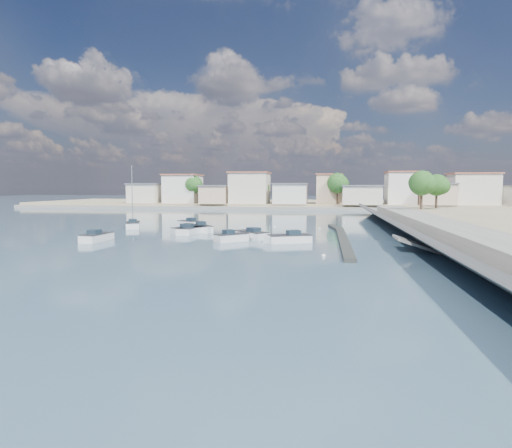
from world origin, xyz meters
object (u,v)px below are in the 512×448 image
(motorboat_d, at_px, (287,239))
(motorboat_e, at_px, (191,231))
(motorboat_h, at_px, (192,230))
(motorboat_c, at_px, (250,235))
(sailboat, at_px, (133,225))
(motorboat_g, at_px, (202,229))
(motorboat_a, at_px, (98,237))
(motorboat_b, at_px, (233,238))
(motorboat_f, at_px, (188,224))

(motorboat_d, bearing_deg, motorboat_e, 152.30)
(motorboat_d, xyz_separation_m, motorboat_h, (-12.56, 6.91, 0.00))
(motorboat_c, xyz_separation_m, sailboat, (-18.75, 9.93, 0.04))
(motorboat_g, distance_m, sailboat, 11.98)
(motorboat_a, relative_size, sailboat, 0.54)
(motorboat_d, height_order, motorboat_g, same)
(motorboat_e, bearing_deg, motorboat_c, -24.00)
(motorboat_a, relative_size, motorboat_g, 0.97)
(motorboat_b, bearing_deg, motorboat_d, -1.53)
(motorboat_e, relative_size, sailboat, 0.56)
(motorboat_e, bearing_deg, motorboat_d, -27.70)
(motorboat_a, bearing_deg, motorboat_h, 48.94)
(motorboat_a, height_order, motorboat_e, same)
(motorboat_c, bearing_deg, motorboat_f, 131.11)
(motorboat_b, bearing_deg, motorboat_e, 136.51)
(motorboat_h, bearing_deg, sailboat, 150.57)
(motorboat_b, distance_m, motorboat_d, 5.82)
(motorboat_f, relative_size, motorboat_h, 0.86)
(motorboat_h, height_order, sailboat, sailboat)
(motorboat_c, relative_size, sailboat, 0.51)
(motorboat_h, bearing_deg, motorboat_c, -25.78)
(motorboat_a, bearing_deg, motorboat_b, 8.23)
(motorboat_a, xyz_separation_m, motorboat_e, (7.61, 8.58, -0.00))
(motorboat_d, distance_m, motorboat_e, 14.30)
(motorboat_b, relative_size, motorboat_f, 0.89)
(motorboat_a, distance_m, motorboat_d, 20.36)
(motorboat_c, relative_size, motorboat_g, 0.92)
(motorboat_e, height_order, sailboat, sailboat)
(motorboat_a, height_order, motorboat_h, same)
(motorboat_c, height_order, motorboat_h, same)
(motorboat_a, height_order, motorboat_c, same)
(motorboat_c, distance_m, motorboat_f, 17.62)
(motorboat_a, distance_m, motorboat_h, 11.73)
(motorboat_h, bearing_deg, motorboat_d, -28.80)
(motorboat_b, height_order, motorboat_f, same)
(motorboat_a, xyz_separation_m, motorboat_h, (7.70, 8.84, -0.00))
(motorboat_a, xyz_separation_m, motorboat_d, (20.27, 1.93, -0.00))
(motorboat_d, bearing_deg, sailboat, 150.90)
(motorboat_b, height_order, motorboat_d, same)
(motorboat_a, relative_size, motorboat_e, 0.96)
(motorboat_h, bearing_deg, motorboat_a, -131.06)
(motorboat_d, relative_size, sailboat, 0.56)
(motorboat_f, bearing_deg, motorboat_b, -57.53)
(motorboat_d, distance_m, motorboat_f, 22.90)
(motorboat_b, relative_size, motorboat_h, 0.76)
(motorboat_b, relative_size, motorboat_d, 0.73)
(motorboat_h, bearing_deg, motorboat_f, 110.59)
(motorboat_e, relative_size, motorboat_g, 1.01)
(motorboat_d, bearing_deg, motorboat_c, 146.20)
(motorboat_g, height_order, motorboat_h, same)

